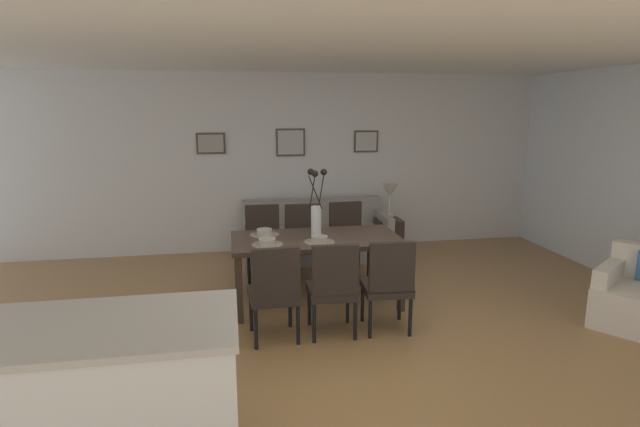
{
  "coord_description": "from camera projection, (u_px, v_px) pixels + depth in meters",
  "views": [
    {
      "loc": [
        -1.1,
        -4.08,
        2.11
      ],
      "look_at": [
        -0.16,
        1.06,
        0.99
      ],
      "focal_mm": 27.92,
      "sensor_mm": 36.0,
      "label": 1
    }
  ],
  "objects": [
    {
      "name": "placemat_far_left",
      "position": [
        320.0,
        242.0,
        5.14
      ],
      "size": [
        0.32,
        0.32,
        0.01
      ],
      "primitive_type": "cylinder",
      "color": "#7F705B",
      "rests_on": "dining_table"
    },
    {
      "name": "placemat_near_right",
      "position": [
        264.0,
        235.0,
        5.44
      ],
      "size": [
        0.32,
        0.32,
        0.01
      ],
      "primitive_type": "cylinder",
      "color": "#7F705B",
      "rests_on": "dining_table"
    },
    {
      "name": "framed_picture_right",
      "position": [
        366.0,
        141.0,
        7.44
      ],
      "size": [
        0.37,
        0.03,
        0.32
      ],
      "color": "#473828"
    },
    {
      "name": "centerpiece_vase",
      "position": [
        316.0,
        212.0,
        5.28
      ],
      "size": [
        0.21,
        0.23,
        0.73
      ],
      "color": "silver",
      "rests_on": "dining_table"
    },
    {
      "name": "dining_table",
      "position": [
        316.0,
        244.0,
        5.35
      ],
      "size": [
        1.8,
        0.9,
        0.74
      ],
      "color": "#3D2D23",
      "rests_on": "ground"
    },
    {
      "name": "table_lamp",
      "position": [
        390.0,
        194.0,
        7.11
      ],
      "size": [
        0.22,
        0.22,
        0.51
      ],
      "color": "beige",
      "rests_on": "side_table"
    },
    {
      "name": "ceiling_panel",
      "position": [
        351.0,
        46.0,
        4.39
      ],
      "size": [
        9.0,
        7.2,
        0.08
      ],
      "primitive_type": "cube",
      "color": "white"
    },
    {
      "name": "dining_chair_mid_right",
      "position": [
        348.0,
        235.0,
        6.33
      ],
      "size": [
        0.47,
        0.47,
        0.92
      ],
      "color": "black",
      "rests_on": "ground"
    },
    {
      "name": "dining_chair_near_right",
      "position": [
        263.0,
        239.0,
        6.15
      ],
      "size": [
        0.45,
        0.45,
        0.92
      ],
      "color": "black",
      "rests_on": "ground"
    },
    {
      "name": "placemat_near_left",
      "position": [
        267.0,
        244.0,
        5.05
      ],
      "size": [
        0.32,
        0.32,
        0.01
      ],
      "primitive_type": "cylinder",
      "color": "#7F705B",
      "rests_on": "dining_table"
    },
    {
      "name": "bowl_far_left",
      "position": [
        320.0,
        238.0,
        5.14
      ],
      "size": [
        0.17,
        0.17,
        0.07
      ],
      "color": "#B2ADA3",
      "rests_on": "dining_table"
    },
    {
      "name": "side_table",
      "position": [
        388.0,
        237.0,
        7.25
      ],
      "size": [
        0.36,
        0.36,
        0.52
      ],
      "primitive_type": "cube",
      "color": "#33261E",
      "rests_on": "ground"
    },
    {
      "name": "ground_plane",
      "position": [
        358.0,
        342.0,
        4.56
      ],
      "size": [
        9.0,
        9.0,
        0.0
      ],
      "primitive_type": "plane",
      "color": "olive"
    },
    {
      "name": "dining_chair_near_left",
      "position": [
        275.0,
        288.0,
        4.47
      ],
      "size": [
        0.47,
        0.47,
        0.92
      ],
      "color": "black",
      "rests_on": "ground"
    },
    {
      "name": "sofa",
      "position": [
        316.0,
        238.0,
        7.11
      ],
      "size": [
        2.04,
        0.84,
        0.8
      ],
      "color": "gray",
      "rests_on": "ground"
    },
    {
      "name": "dining_chair_mid_left",
      "position": [
        388.0,
        281.0,
        4.66
      ],
      "size": [
        0.47,
        0.47,
        0.92
      ],
      "color": "black",
      "rests_on": "ground"
    },
    {
      "name": "back_wall_panel",
      "position": [
        304.0,
        162.0,
        7.41
      ],
      "size": [
        9.0,
        0.1,
        2.6
      ],
      "primitive_type": "cube",
      "color": "silver",
      "rests_on": "ground"
    },
    {
      "name": "bowl_near_left",
      "position": [
        267.0,
        241.0,
        5.04
      ],
      "size": [
        0.17,
        0.17,
        0.07
      ],
      "color": "#B2ADA3",
      "rests_on": "dining_table"
    },
    {
      "name": "dining_chair_far_right",
      "position": [
        303.0,
        238.0,
        6.19
      ],
      "size": [
        0.45,
        0.45,
        0.92
      ],
      "color": "black",
      "rests_on": "ground"
    },
    {
      "name": "framed_picture_left",
      "position": [
        211.0,
        143.0,
        7.04
      ],
      "size": [
        0.4,
        0.03,
        0.3
      ],
      "color": "#473828"
    },
    {
      "name": "framed_picture_center",
      "position": [
        291.0,
        142.0,
        7.24
      ],
      "size": [
        0.42,
        0.03,
        0.4
      ],
      "color": "#473828"
    },
    {
      "name": "bowl_near_right",
      "position": [
        264.0,
        231.0,
        5.43
      ],
      "size": [
        0.17,
        0.17,
        0.07
      ],
      "color": "#B2ADA3",
      "rests_on": "dining_table"
    },
    {
      "name": "kitchen_island",
      "position": [
        106.0,
        398.0,
        2.88
      ],
      "size": [
        1.54,
        0.84,
        0.92
      ],
      "color": "silver",
      "rests_on": "ground"
    },
    {
      "name": "dining_chair_far_left",
      "position": [
        333.0,
        284.0,
        4.58
      ],
      "size": [
        0.46,
        0.46,
        0.92
      ],
      "color": "black",
      "rests_on": "ground"
    }
  ]
}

